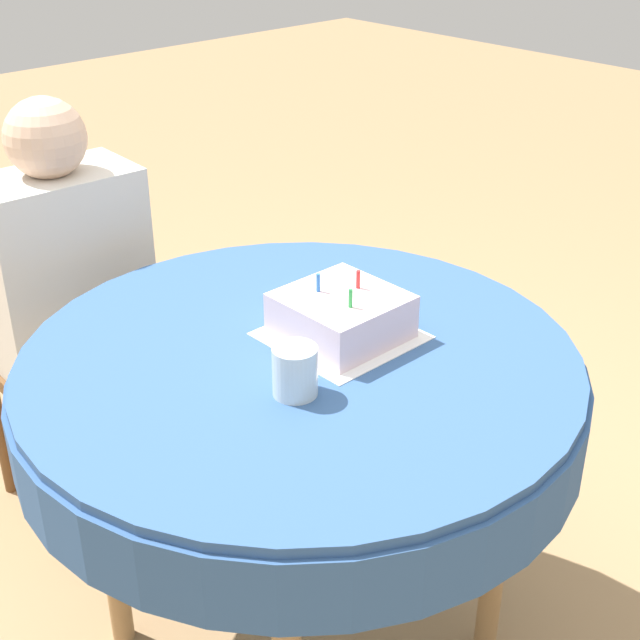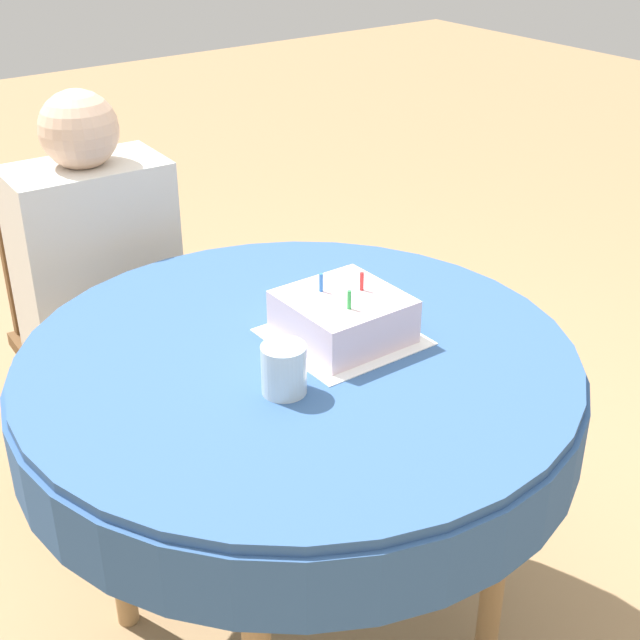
{
  "view_description": "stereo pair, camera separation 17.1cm",
  "coord_description": "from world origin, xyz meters",
  "px_view_note": "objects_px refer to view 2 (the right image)",
  "views": [
    {
      "loc": [
        -0.97,
        -1.11,
        1.64
      ],
      "look_at": [
        0.05,
        -0.0,
        0.83
      ],
      "focal_mm": 50.0,
      "sensor_mm": 36.0,
      "label": 1
    },
    {
      "loc": [
        -0.84,
        -1.22,
        1.64
      ],
      "look_at": [
        0.05,
        -0.0,
        0.83
      ],
      "focal_mm": 50.0,
      "sensor_mm": 36.0,
      "label": 2
    }
  ],
  "objects_px": {
    "birthday_cake": "(343,316)",
    "drinking_glass": "(284,369)",
    "chair": "(95,320)",
    "person": "(99,269)"
  },
  "relations": [
    {
      "from": "person",
      "to": "chair",
      "type": "bearing_deg",
      "value": 90.0
    },
    {
      "from": "birthday_cake",
      "to": "drinking_glass",
      "type": "bearing_deg",
      "value": -155.03
    },
    {
      "from": "birthday_cake",
      "to": "drinking_glass",
      "type": "xyz_separation_m",
      "value": [
        -0.2,
        -0.1,
        -0.0
      ]
    },
    {
      "from": "person",
      "to": "drinking_glass",
      "type": "distance_m",
      "value": 0.89
    },
    {
      "from": "chair",
      "to": "person",
      "type": "xyz_separation_m",
      "value": [
        -0.0,
        -0.09,
        0.19
      ]
    },
    {
      "from": "chair",
      "to": "drinking_glass",
      "type": "bearing_deg",
      "value": -89.15
    },
    {
      "from": "person",
      "to": "birthday_cake",
      "type": "xyz_separation_m",
      "value": [
        0.18,
        -0.78,
        0.14
      ]
    },
    {
      "from": "drinking_glass",
      "to": "person",
      "type": "bearing_deg",
      "value": 88.25
    },
    {
      "from": "chair",
      "to": "birthday_cake",
      "type": "height_order",
      "value": "chair"
    },
    {
      "from": "chair",
      "to": "drinking_glass",
      "type": "xyz_separation_m",
      "value": [
        -0.03,
        -0.97,
        0.33
      ]
    }
  ]
}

